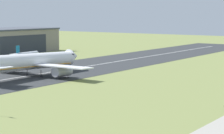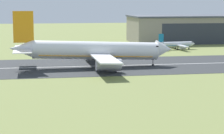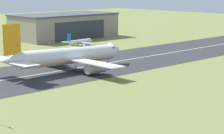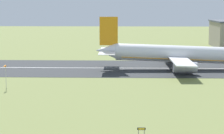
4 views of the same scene
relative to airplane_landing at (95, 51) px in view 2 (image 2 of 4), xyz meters
name	(u,v)px [view 2 (image 2 of 4)]	position (x,y,z in m)	size (l,w,h in m)	color
hangar_building	(186,29)	(64.15, 87.60, 1.83)	(64.03, 32.87, 15.19)	gray
airplane_landing	(95,51)	(0.00, 0.00, 0.00)	(57.58, 53.27, 19.82)	white
airplane_parked_centre	(177,44)	(46.43, 50.37, -3.22)	(19.88, 20.17, 7.73)	silver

